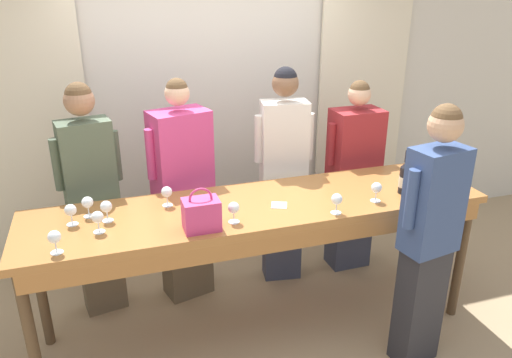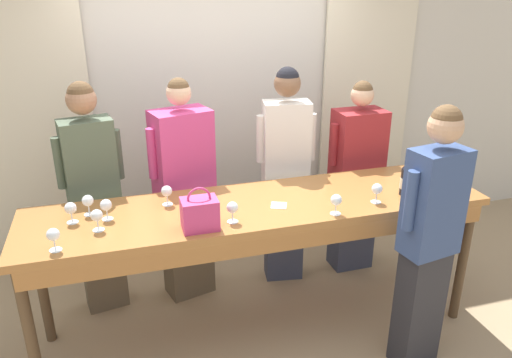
% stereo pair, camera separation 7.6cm
% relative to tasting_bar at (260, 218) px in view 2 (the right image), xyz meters
% --- Properties ---
extents(ground_plane, '(18.00, 18.00, 0.00)m').
position_rel_tasting_bar_xyz_m(ground_plane, '(0.00, 0.03, -0.94)').
color(ground_plane, tan).
extents(wall_back, '(12.00, 0.06, 2.80)m').
position_rel_tasting_bar_xyz_m(wall_back, '(0.00, 1.47, 0.46)').
color(wall_back, beige).
rests_on(wall_back, ground_plane).
extents(curtain_panel_left, '(0.92, 0.03, 2.69)m').
position_rel_tasting_bar_xyz_m(curtain_panel_left, '(-1.51, 1.40, 0.40)').
color(curtain_panel_left, beige).
rests_on(curtain_panel_left, ground_plane).
extents(curtain_panel_right, '(0.92, 0.03, 2.69)m').
position_rel_tasting_bar_xyz_m(curtain_panel_right, '(1.51, 1.40, 0.40)').
color(curtain_panel_right, beige).
rests_on(curtain_panel_right, ground_plane).
extents(tasting_bar, '(3.16, 0.76, 1.04)m').
position_rel_tasting_bar_xyz_m(tasting_bar, '(0.00, 0.00, 0.00)').
color(tasting_bar, '#9E6633').
rests_on(tasting_bar, ground_plane).
extents(wine_bottle, '(0.07, 0.07, 0.32)m').
position_rel_tasting_bar_xyz_m(wine_bottle, '(1.03, -0.12, 0.21)').
color(wine_bottle, black).
rests_on(wine_bottle, tasting_bar).
extents(handbag, '(0.22, 0.16, 0.28)m').
position_rel_tasting_bar_xyz_m(handbag, '(-0.45, -0.22, 0.20)').
color(handbag, '#C63870').
rests_on(handbag, tasting_bar).
extents(wine_glass_front_left, '(0.07, 0.07, 0.14)m').
position_rel_tasting_bar_xyz_m(wine_glass_front_left, '(-1.05, -0.07, 0.19)').
color(wine_glass_front_left, white).
rests_on(wine_glass_front_left, tasting_bar).
extents(wine_glass_front_mid, '(0.07, 0.07, 0.14)m').
position_rel_tasting_bar_xyz_m(wine_glass_front_mid, '(-1.00, 0.07, 0.19)').
color(wine_glass_front_mid, white).
rests_on(wine_glass_front_mid, tasting_bar).
extents(wine_glass_front_right, '(0.07, 0.07, 0.14)m').
position_rel_tasting_bar_xyz_m(wine_glass_front_right, '(-0.60, 0.18, 0.19)').
color(wine_glass_front_right, white).
rests_on(wine_glass_front_right, tasting_bar).
extents(wine_glass_center_left, '(0.07, 0.07, 0.14)m').
position_rel_tasting_bar_xyz_m(wine_glass_center_left, '(-0.24, -0.19, 0.19)').
color(wine_glass_center_left, white).
rests_on(wine_glass_center_left, tasting_bar).
extents(wine_glass_center_mid, '(0.07, 0.07, 0.14)m').
position_rel_tasting_bar_xyz_m(wine_glass_center_mid, '(-1.11, 0.17, 0.19)').
color(wine_glass_center_mid, white).
rests_on(wine_glass_center_mid, tasting_bar).
extents(wine_glass_center_right, '(0.07, 0.07, 0.14)m').
position_rel_tasting_bar_xyz_m(wine_glass_center_right, '(-1.29, -0.25, 0.19)').
color(wine_glass_center_right, white).
rests_on(wine_glass_center_right, tasting_bar).
extents(wine_glass_back_left, '(0.07, 0.07, 0.14)m').
position_rel_tasting_bar_xyz_m(wine_glass_back_left, '(0.77, -0.18, 0.19)').
color(wine_glass_back_left, white).
rests_on(wine_glass_back_left, tasting_bar).
extents(wine_glass_back_mid, '(0.07, 0.07, 0.14)m').
position_rel_tasting_bar_xyz_m(wine_glass_back_mid, '(-1.21, 0.09, 0.19)').
color(wine_glass_back_mid, white).
rests_on(wine_glass_back_mid, tasting_bar).
extents(wine_glass_back_right, '(0.07, 0.07, 0.14)m').
position_rel_tasting_bar_xyz_m(wine_glass_back_right, '(0.43, -0.27, 0.19)').
color(wine_glass_back_right, white).
rests_on(wine_glass_back_right, tasting_bar).
extents(napkin, '(0.14, 0.14, 0.00)m').
position_rel_tasting_bar_xyz_m(napkin, '(0.12, -0.05, 0.10)').
color(napkin, white).
rests_on(napkin, tasting_bar).
extents(pen, '(0.05, 0.12, 0.01)m').
position_rel_tasting_bar_xyz_m(pen, '(-0.36, 0.08, 0.10)').
color(pen, black).
rests_on(pen, tasting_bar).
extents(guest_olive_jacket, '(0.48, 0.28, 1.82)m').
position_rel_tasting_bar_xyz_m(guest_olive_jacket, '(-1.09, 0.66, 0.02)').
color(guest_olive_jacket, brown).
rests_on(guest_olive_jacket, ground_plane).
extents(guest_pink_top, '(0.54, 0.38, 1.81)m').
position_rel_tasting_bar_xyz_m(guest_pink_top, '(-0.42, 0.66, -0.03)').
color(guest_pink_top, brown).
rests_on(guest_pink_top, ground_plane).
extents(guest_cream_sweater, '(0.48, 0.28, 1.84)m').
position_rel_tasting_bar_xyz_m(guest_cream_sweater, '(0.41, 0.66, 0.03)').
color(guest_cream_sweater, '#383D51').
rests_on(guest_cream_sweater, ground_plane).
extents(guest_striped_shirt, '(0.52, 0.29, 1.70)m').
position_rel_tasting_bar_xyz_m(guest_striped_shirt, '(1.06, 0.66, -0.09)').
color(guest_striped_shirt, '#383D51').
rests_on(guest_striped_shirt, ground_plane).
extents(host_pouring, '(0.46, 0.27, 1.81)m').
position_rel_tasting_bar_xyz_m(host_pouring, '(0.93, -0.60, 0.02)').
color(host_pouring, '#28282D').
rests_on(host_pouring, ground_plane).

